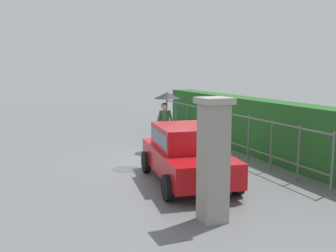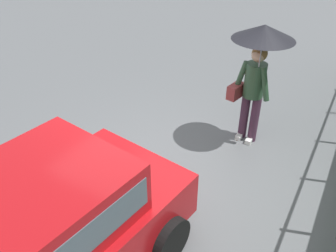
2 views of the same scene
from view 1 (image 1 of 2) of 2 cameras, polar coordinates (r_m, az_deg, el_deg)
name	(u,v)px [view 1 (image 1 of 2)]	position (r m, az deg, el deg)	size (l,w,h in m)	color
ground_plane	(161,161)	(12.56, -0.97, -5.17)	(40.00, 40.00, 0.00)	slate
car	(187,152)	(10.19, 2.73, -3.76)	(3.90, 2.26, 1.48)	#B71116
pedestrian	(166,107)	(13.98, -0.32, 2.72)	(0.96, 0.96, 2.10)	#47283D
gate_pillar	(213,159)	(7.55, 6.62, -4.79)	(0.60, 0.60, 2.42)	gray
fence_section	(221,129)	(14.00, 7.74, -0.38)	(10.44, 0.05, 1.50)	#59605B
hedge_row	(245,124)	(14.49, 11.11, 0.35)	(11.39, 0.90, 1.90)	#235B23
puddle_near	(126,169)	(11.64, -6.12, -6.30)	(0.84, 0.84, 0.00)	#4C545B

